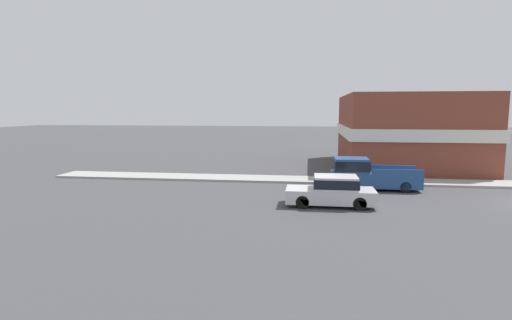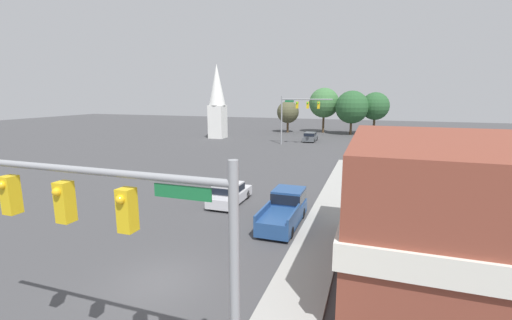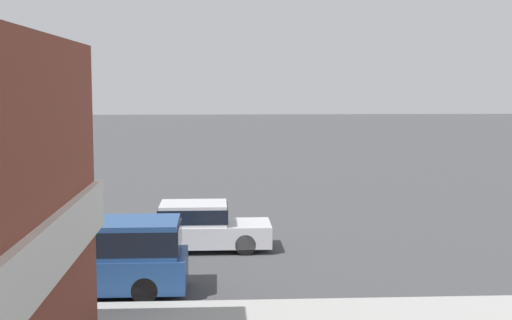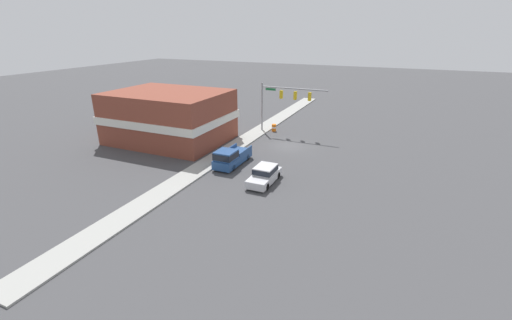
% 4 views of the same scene
% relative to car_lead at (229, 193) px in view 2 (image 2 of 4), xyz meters
% --- Properties ---
extents(ground_plane, '(200.00, 200.00, 0.00)m').
position_rel_car_lead_xyz_m(ground_plane, '(1.42, -10.72, -0.80)').
color(ground_plane, '#424244').
extents(sidewalk_curb, '(2.40, 60.00, 0.14)m').
position_rel_car_lead_xyz_m(sidewalk_curb, '(7.12, -10.72, -0.73)').
color(sidewalk_curb, '#9E9E99').
rests_on(sidewalk_curb, ground).
extents(near_signal_assembly, '(8.92, 0.49, 6.54)m').
position_rel_car_lead_xyz_m(near_signal_assembly, '(3.84, -15.72, 4.06)').
color(near_signal_assembly, gray).
rests_on(near_signal_assembly, ground).
extents(far_signal_assembly, '(7.90, 0.49, 7.58)m').
position_rel_car_lead_xyz_m(far_signal_assembly, '(-1.59, 30.55, 4.81)').
color(far_signal_assembly, gray).
rests_on(far_signal_assembly, ground).
extents(car_lead, '(1.82, 4.45, 1.54)m').
position_rel_car_lead_xyz_m(car_lead, '(0.00, 0.00, 0.00)').
color(car_lead, black).
rests_on(car_lead, ground).
extents(car_distant, '(1.88, 4.75, 1.55)m').
position_rel_car_lead_xyz_m(car_distant, '(-0.40, 35.35, 0.01)').
color(car_distant, black).
rests_on(car_distant, ground).
extents(pickup_truck_parked, '(1.96, 5.28, 1.91)m').
position_rel_car_lead_xyz_m(pickup_truck_parked, '(4.74, -2.30, 0.14)').
color(pickup_truck_parked, black).
rests_on(pickup_truck_parked, ground).
extents(church_steeple, '(2.97, 2.97, 13.12)m').
position_rel_car_lead_xyz_m(church_steeple, '(-17.17, 34.50, 6.07)').
color(church_steeple, white).
rests_on(church_steeple, ground).
extents(backdrop_tree_left_far, '(4.52, 4.52, 6.46)m').
position_rel_car_lead_xyz_m(backdrop_tree_left_far, '(-7.34, 47.61, 3.40)').
color(backdrop_tree_left_far, '#4C3823').
rests_on(backdrop_tree_left_far, ground).
extents(backdrop_tree_left_mid, '(6.07, 6.07, 9.15)m').
position_rel_car_lead_xyz_m(backdrop_tree_left_mid, '(-0.28, 49.64, 5.31)').
color(backdrop_tree_left_mid, '#4C3823').
rests_on(backdrop_tree_left_mid, ground).
extents(backdrop_tree_center, '(6.35, 6.35, 8.55)m').
position_rel_car_lead_xyz_m(backdrop_tree_center, '(5.39, 47.51, 4.57)').
color(backdrop_tree_center, '#4C3823').
rests_on(backdrop_tree_center, ground).
extents(backdrop_tree_right_mid, '(5.40, 5.40, 8.25)m').
position_rel_car_lead_xyz_m(backdrop_tree_right_mid, '(9.66, 49.45, 4.74)').
color(backdrop_tree_right_mid, '#4C3823').
rests_on(backdrop_tree_right_mid, ground).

